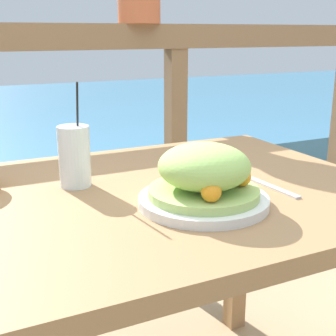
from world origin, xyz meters
name	(u,v)px	position (x,y,z in m)	size (l,w,h in m)	color
patio_table	(142,230)	(0.00, 0.00, 0.63)	(1.15, 0.82, 0.72)	#997047
railing_fence	(63,116)	(0.00, 0.73, 0.78)	(2.80, 0.08, 1.10)	brown
salad_plate	(204,179)	(0.09, -0.13, 0.78)	(0.28, 0.28, 0.13)	silver
drink_glass	(74,156)	(-0.12, 0.11, 0.80)	(0.07, 0.07, 0.25)	silver
knife	(271,187)	(0.29, -0.10, 0.72)	(0.03, 0.18, 0.00)	silver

